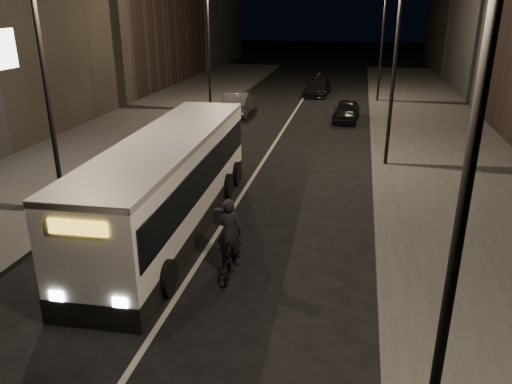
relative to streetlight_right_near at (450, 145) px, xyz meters
The scene contains 13 objects.
ground 8.55m from the streetlight_right_near, 143.12° to the left, with size 180.00×180.00×0.00m, color black.
sidewalk_right 19.02m from the streetlight_right_near, 80.02° to the left, with size 7.00×70.00×0.16m, color #373734.
sidewalk_left 23.31m from the streetlight_right_near, 127.54° to the left, with size 7.00×70.00×0.16m, color #373734.
streetlight_right_near is the anchor object (origin of this frame).
streetlight_right_mid 16.00m from the streetlight_right_near, 90.00° to the left, with size 1.20×0.44×8.12m.
streetlight_right_far 32.00m from the streetlight_right_near, 90.00° to the left, with size 1.20×0.44×8.12m.
streetlight_left_near 13.33m from the streetlight_right_near, 143.12° to the left, with size 1.20×0.44×8.12m.
streetlight_left_far 28.10m from the streetlight_right_near, 112.30° to the left, with size 1.20×0.44×8.12m.
city_bus 11.18m from the streetlight_right_near, 131.03° to the left, with size 2.97×11.55×3.09m.
cyclist_on_bicycle 8.22m from the streetlight_right_near, 128.72° to the left, with size 0.86×2.03×2.28m.
car_near 25.77m from the streetlight_right_near, 94.10° to the left, with size 1.51×3.74×1.27m, color black.
car_mid 27.65m from the streetlight_right_near, 109.12° to the left, with size 1.58×4.54×1.50m, color #3A3B3D.
car_far 34.74m from the streetlight_right_near, 97.30° to the left, with size 1.78×4.37×1.27m, color black.
Camera 1 is at (4.16, -10.37, 7.02)m, focal length 35.00 mm.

